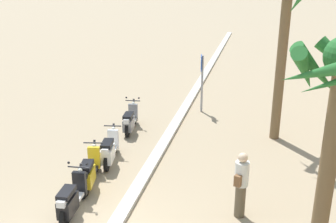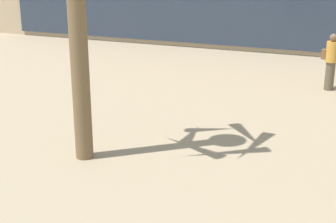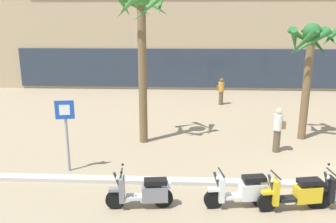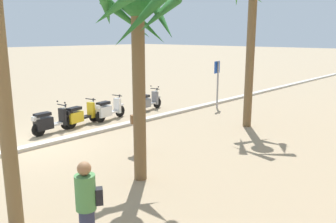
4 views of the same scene
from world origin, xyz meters
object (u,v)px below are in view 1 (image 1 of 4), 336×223
scooter_yellow_tail_end (90,171)px  scooter_black_second_in_line (72,198)px  crossing_sign (202,77)px  scooter_grey_far_back (130,120)px  pedestrian_strolling_near_curb (241,183)px  palm_tree_near_sign (287,7)px  scooter_white_last_in_row (110,150)px

scooter_yellow_tail_end → scooter_black_second_in_line: bearing=6.2°
crossing_sign → scooter_grey_far_back: bearing=-38.4°
scooter_black_second_in_line → pedestrian_strolling_near_curb: 4.16m
scooter_yellow_tail_end → palm_tree_near_sign: 8.03m
crossing_sign → scooter_white_last_in_row: bearing=-20.5°
scooter_black_second_in_line → palm_tree_near_sign: size_ratio=0.29×
scooter_yellow_tail_end → pedestrian_strolling_near_curb: 4.26m
scooter_black_second_in_line → pedestrian_strolling_near_curb: pedestrian_strolling_near_curb is taller
scooter_white_last_in_row → palm_tree_near_sign: 7.26m
scooter_grey_far_back → scooter_white_last_in_row: size_ratio=1.00×
scooter_black_second_in_line → crossing_sign: size_ratio=0.74×
scooter_black_second_in_line → crossing_sign: crossing_sign is taller
scooter_grey_far_back → crossing_sign: crossing_sign is taller
scooter_black_second_in_line → scooter_grey_far_back: bearing=-177.0°
scooter_grey_far_back → palm_tree_near_sign: size_ratio=0.29×
scooter_grey_far_back → scooter_yellow_tail_end: scooter_grey_far_back is taller
scooter_grey_far_back → crossing_sign: size_ratio=0.74×
scooter_white_last_in_row → pedestrian_strolling_near_curb: 4.59m
scooter_white_last_in_row → pedestrian_strolling_near_curb: pedestrian_strolling_near_curb is taller
scooter_white_last_in_row → crossing_sign: 5.83m
scooter_yellow_tail_end → scooter_black_second_in_line: (1.45, 0.16, 0.01)m
scooter_grey_far_back → palm_tree_near_sign: 6.69m
scooter_white_last_in_row → pedestrian_strolling_near_curb: size_ratio=1.04×
scooter_white_last_in_row → palm_tree_near_sign: (-3.25, 5.03, 4.11)m
scooter_white_last_in_row → crossing_sign: size_ratio=0.74×
scooter_yellow_tail_end → pedestrian_strolling_near_curb: (0.55, 4.20, 0.47)m
scooter_black_second_in_line → palm_tree_near_sign: 8.85m
scooter_grey_far_back → scooter_yellow_tail_end: (3.99, 0.13, 0.01)m
palm_tree_near_sign → scooter_white_last_in_row: bearing=-57.1°
scooter_white_last_in_row → scooter_yellow_tail_end: (1.39, -0.06, -0.01)m
scooter_white_last_in_row → crossing_sign: (-5.37, 2.01, 1.04)m
crossing_sign → scooter_black_second_in_line: bearing=-13.1°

